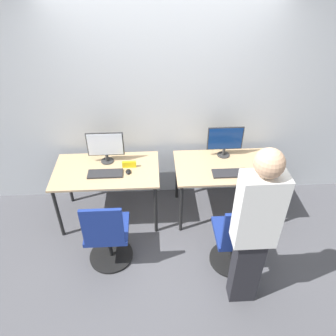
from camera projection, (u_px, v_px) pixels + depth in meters
ground_plane at (169, 233)px, 3.94m from camera, size 20.00×20.00×0.00m
wall_back at (165, 96)px, 3.78m from camera, size 12.00×0.05×2.80m
desk_left at (107, 175)px, 3.81m from camera, size 1.21×0.70×0.72m
monitor_left at (105, 146)px, 3.77m from camera, size 0.42×0.15×0.39m
keyboard_left at (105, 174)px, 3.69m from camera, size 0.39×0.16×0.02m
mouse_left at (128, 172)px, 3.71m from camera, size 0.06×0.09×0.03m
office_chair_left at (108, 237)px, 3.40m from camera, size 0.48×0.48×0.91m
desk_right at (226, 171)px, 3.87m from camera, size 1.21×0.70×0.72m
monitor_right at (225, 140)px, 3.88m from camera, size 0.42×0.15×0.39m
keyboard_right at (230, 173)px, 3.70m from camera, size 0.39×0.16×0.02m
mouse_right at (252, 171)px, 3.72m from camera, size 0.06×0.09×0.03m
office_chair_right at (236, 241)px, 3.36m from camera, size 0.48×0.48×0.91m
person_right at (255, 228)px, 2.72m from camera, size 0.36×0.23×1.73m
placard_left at (129, 164)px, 3.78m from camera, size 0.16×0.03×0.08m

